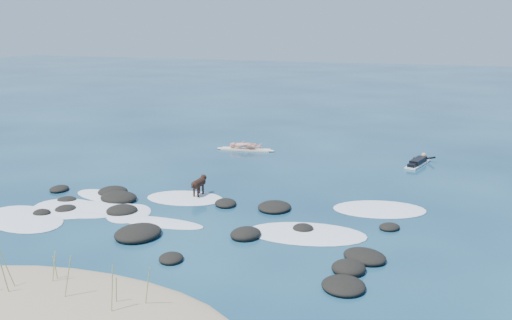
% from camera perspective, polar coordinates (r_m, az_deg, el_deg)
% --- Properties ---
extents(ground, '(160.00, 160.00, 0.00)m').
position_cam_1_polar(ground, '(20.53, -4.49, -4.83)').
color(ground, '#0A2642').
rests_on(ground, ground).
extents(sand_dune, '(9.00, 4.40, 0.60)m').
position_cam_1_polar(sand_dune, '(14.17, -19.37, -14.32)').
color(sand_dune, '#9E8966').
rests_on(sand_dune, ground).
extents(dune_grass, '(4.42, 1.34, 1.22)m').
position_cam_1_polar(dune_grass, '(14.33, -19.66, -11.23)').
color(dune_grass, '#949F4D').
rests_on(dune_grass, ground).
extents(reef_rocks, '(13.82, 6.81, 0.42)m').
position_cam_1_polar(reef_rocks, '(18.96, -6.38, -6.15)').
color(reef_rocks, black).
rests_on(reef_rocks, ground).
extents(breaking_foam, '(14.99, 8.47, 0.12)m').
position_cam_1_polar(breaking_foam, '(20.25, -9.11, -5.19)').
color(breaking_foam, white).
rests_on(breaking_foam, ground).
extents(standing_surfer_rig, '(3.10, 0.89, 1.76)m').
position_cam_1_polar(standing_surfer_rig, '(29.60, -1.06, 2.28)').
color(standing_surfer_rig, '#FAE6C8').
rests_on(standing_surfer_rig, ground).
extents(paddling_surfer_rig, '(1.23, 2.50, 0.43)m').
position_cam_1_polar(paddling_surfer_rig, '(27.69, 15.93, -0.18)').
color(paddling_surfer_rig, white).
rests_on(paddling_surfer_rig, ground).
extents(dog, '(0.33, 1.26, 0.80)m').
position_cam_1_polar(dog, '(21.79, -5.71, -2.31)').
color(dog, black).
rests_on(dog, ground).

